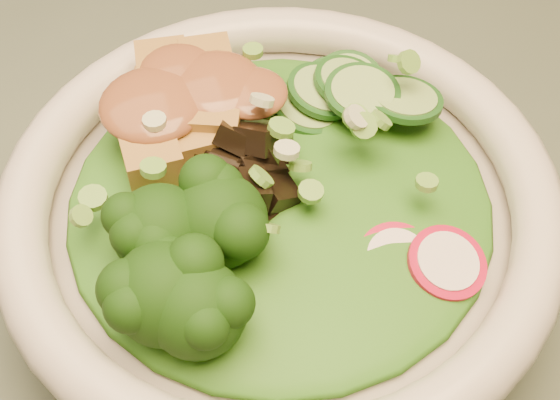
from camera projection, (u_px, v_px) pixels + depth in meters
name	position (u px, v px, depth m)	size (l,w,h in m)	color
salad_bowl	(280.00, 224.00, 0.43)	(0.30, 0.30, 0.08)	beige
lettuce_bed	(280.00, 199.00, 0.41)	(0.23, 0.23, 0.03)	#256314
broccoli_florets	(191.00, 268.00, 0.36)	(0.09, 0.08, 0.05)	black
radish_slices	(401.00, 263.00, 0.38)	(0.12, 0.04, 0.02)	#B70E32
cucumber_slices	(364.00, 106.00, 0.44)	(0.08, 0.08, 0.04)	#90B262
mushroom_heap	(260.00, 167.00, 0.41)	(0.08, 0.08, 0.04)	black
tofu_cubes	(184.00, 118.00, 0.43)	(0.10, 0.07, 0.04)	olive
peanut_sauce	(181.00, 99.00, 0.42)	(0.08, 0.06, 0.02)	brown
scallion_garnish	(280.00, 165.00, 0.39)	(0.21, 0.21, 0.03)	#66A038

